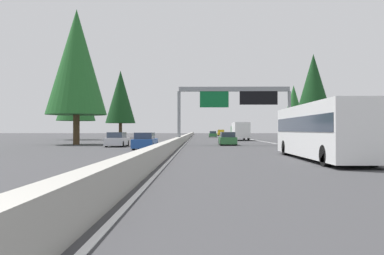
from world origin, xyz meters
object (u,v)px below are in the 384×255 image
at_px(oncoming_near, 145,141).
at_px(conifer_right_far, 310,111).
at_px(conifer_left_near, 76,62).
at_px(sign_gantry_overhead, 236,99).
at_px(pickup_distant_b, 221,133).
at_px(conifer_left_mid, 76,87).
at_px(bus_mid_right, 321,129).
at_px(box_truck_far_left, 240,131).
at_px(conifer_right_near, 313,89).
at_px(conifer_right_mid, 294,107).
at_px(sedan_far_center, 227,139).
at_px(oncoming_far, 117,140).
at_px(sedan_far_right, 213,134).
at_px(conifer_left_far, 121,97).

bearing_deg(oncoming_near, conifer_right_far, 146.53).
height_order(oncoming_near, conifer_left_near, conifer_left_near).
distance_m(sign_gantry_overhead, pickup_distant_b, 72.59).
xyz_separation_m(pickup_distant_b, conifer_left_mid, (-48.14, 28.45, 8.37)).
bearing_deg(sign_gantry_overhead, conifer_left_near, 84.74).
xyz_separation_m(sign_gantry_overhead, conifer_right_far, (30.51, -17.26, 0.13)).
distance_m(sign_gantry_overhead, bus_mid_right, 21.34).
xyz_separation_m(box_truck_far_left, conifer_right_near, (-18.16, -6.66, 4.89)).
height_order(bus_mid_right, box_truck_far_left, bus_mid_right).
xyz_separation_m(conifer_right_near, conifer_right_far, (27.94, -7.83, -1.18)).
distance_m(conifer_right_mid, conifer_right_far, 6.20).
bearing_deg(sedan_far_center, sign_gantry_overhead, -120.36).
xyz_separation_m(oncoming_near, oncoming_far, (5.40, 3.62, 0.00)).
relative_size(sedan_far_center, sedan_far_right, 1.00).
bearing_deg(conifer_left_far, box_truck_far_left, -129.30).
relative_size(sedan_far_center, box_truck_far_left, 0.52).
distance_m(sign_gantry_overhead, oncoming_far, 13.76).
relative_size(sign_gantry_overhead, pickup_distant_b, 2.26).
bearing_deg(bus_mid_right, sedan_far_right, 2.80).
height_order(sedan_far_right, pickup_distant_b, pickup_distant_b).
xyz_separation_m(sign_gantry_overhead, sedan_far_right, (48.91, 0.64, -4.51)).
xyz_separation_m(conifer_right_mid, conifer_right_far, (4.45, -4.28, -0.61)).
height_order(box_truck_far_left, conifer_right_far, conifer_right_far).
xyz_separation_m(conifer_right_mid, conifer_left_far, (14.23, 34.10, 3.03)).
bearing_deg(pickup_distant_b, sign_gantry_overhead, 177.84).
bearing_deg(conifer_right_near, oncoming_near, 122.34).
bearing_deg(oncoming_far, conifer_left_far, -168.88).
xyz_separation_m(bus_mid_right, sedan_far_right, (69.78, 3.41, -1.03)).
distance_m(pickup_distant_b, conifer_right_near, 70.38).
height_order(sedan_far_right, oncoming_far, same).
bearing_deg(sedan_far_right, sign_gantry_overhead, -179.25).
relative_size(conifer_right_near, conifer_right_far, 1.22).
height_order(conifer_left_mid, conifer_left_far, conifer_left_mid).
distance_m(sign_gantry_overhead, conifer_left_near, 19.02).
height_order(conifer_left_near, conifer_left_far, conifer_left_near).
relative_size(conifer_right_far, conifer_left_mid, 0.57).
height_order(bus_mid_right, conifer_left_near, conifer_left_near).
relative_size(sedan_far_right, conifer_left_near, 0.28).
bearing_deg(conifer_left_near, sign_gantry_overhead, -95.26).
height_order(sedan_far_center, conifer_left_far, conifer_left_far).
bearing_deg(conifer_left_near, conifer_right_near, -88.20).
relative_size(sedan_far_right, conifer_right_far, 0.50).
relative_size(bus_mid_right, pickup_distant_b, 2.05).
height_order(sedan_far_center, pickup_distant_b, pickup_distant_b).
xyz_separation_m(oncoming_near, conifer_right_mid, (35.07, -21.86, 5.25)).
distance_m(sign_gantry_overhead, oncoming_near, 13.43).
relative_size(box_truck_far_left, conifer_right_mid, 0.87).
bearing_deg(sign_gantry_overhead, pickup_distant_b, -2.16).
height_order(sedan_far_center, conifer_left_near, conifer_left_near).
distance_m(pickup_distant_b, oncoming_near, 82.25).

